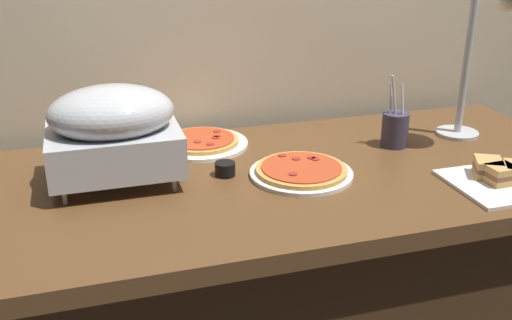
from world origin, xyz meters
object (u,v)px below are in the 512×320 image
(chafing_dish, at_px, (113,130))
(pizza_plate_center, at_px, (301,171))
(utensil_holder, at_px, (395,129))
(heat_lamp, at_px, (499,10))
(pizza_plate_front, at_px, (201,142))
(sauce_cup_near, at_px, (225,168))

(chafing_dish, xyz_separation_m, pizza_plate_center, (0.50, -0.11, -0.14))
(utensil_holder, bearing_deg, heat_lamp, -18.45)
(heat_lamp, relative_size, pizza_plate_center, 1.87)
(pizza_plate_front, xyz_separation_m, pizza_plate_center, (0.22, -0.31, 0.00))
(chafing_dish, xyz_separation_m, sauce_cup_near, (0.30, -0.05, -0.13))
(heat_lamp, distance_m, utensil_holder, 0.46)
(heat_lamp, relative_size, pizza_plate_front, 1.84)
(pizza_plate_center, height_order, sauce_cup_near, sauce_cup_near)
(pizza_plate_center, bearing_deg, chafing_dish, 167.51)
(chafing_dish, distance_m, sauce_cup_near, 0.33)
(sauce_cup_near, xyz_separation_m, utensil_holder, (0.57, 0.07, 0.04))
(sauce_cup_near, relative_size, utensil_holder, 0.25)
(chafing_dish, relative_size, heat_lamp, 0.64)
(pizza_plate_front, distance_m, pizza_plate_center, 0.38)
(heat_lamp, bearing_deg, sauce_cup_near, 179.15)
(pizza_plate_center, xyz_separation_m, sauce_cup_near, (-0.21, 0.06, 0.01))
(heat_lamp, relative_size, utensil_holder, 2.37)
(pizza_plate_center, bearing_deg, sauce_cup_near, 162.73)
(utensil_holder, bearing_deg, pizza_plate_front, 163.32)
(chafing_dish, height_order, sauce_cup_near, chafing_dish)
(chafing_dish, xyz_separation_m, pizza_plate_front, (0.28, 0.20, -0.14))
(pizza_plate_front, bearing_deg, heat_lamp, -17.22)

